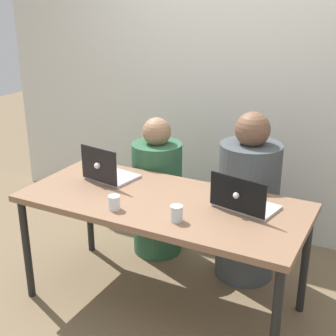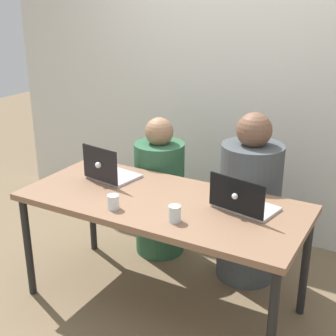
{
  "view_description": "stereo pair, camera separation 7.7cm",
  "coord_description": "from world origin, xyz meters",
  "px_view_note": "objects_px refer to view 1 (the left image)",
  "views": [
    {
      "loc": [
        1.23,
        -2.29,
        1.93
      ],
      "look_at": [
        0.0,
        0.08,
        0.93
      ],
      "focal_mm": 50.0,
      "sensor_mm": 36.0,
      "label": 1
    },
    {
      "loc": [
        1.3,
        -2.25,
        1.93
      ],
      "look_at": [
        0.0,
        0.08,
        0.93
      ],
      "focal_mm": 50.0,
      "sensor_mm": 36.0,
      "label": 2
    }
  ],
  "objects_px": {
    "person_on_left": "(157,194)",
    "laptop_back_right": "(243,202)",
    "water_glass_left": "(114,204)",
    "water_glass_right": "(177,215)",
    "laptop_back_left": "(108,173)",
    "person_on_right": "(248,206)"
  },
  "relations": [
    {
      "from": "person_on_left",
      "to": "laptop_back_right",
      "type": "distance_m",
      "value": 1.02
    },
    {
      "from": "laptop_back_right",
      "to": "water_glass_left",
      "type": "height_order",
      "value": "laptop_back_right"
    },
    {
      "from": "water_glass_right",
      "to": "water_glass_left",
      "type": "relative_size",
      "value": 1.08
    },
    {
      "from": "water_glass_left",
      "to": "water_glass_right",
      "type": "bearing_deg",
      "value": 4.89
    },
    {
      "from": "water_glass_left",
      "to": "laptop_back_right",
      "type": "bearing_deg",
      "value": 27.56
    },
    {
      "from": "laptop_back_left",
      "to": "water_glass_left",
      "type": "distance_m",
      "value": 0.46
    },
    {
      "from": "person_on_left",
      "to": "water_glass_left",
      "type": "height_order",
      "value": "person_on_left"
    },
    {
      "from": "person_on_right",
      "to": "laptop_back_left",
      "type": "xyz_separation_m",
      "value": [
        -0.83,
        -0.48,
        0.27
      ]
    },
    {
      "from": "person_on_left",
      "to": "laptop_back_left",
      "type": "relative_size",
      "value": 3.21
    },
    {
      "from": "person_on_right",
      "to": "water_glass_left",
      "type": "distance_m",
      "value": 1.03
    },
    {
      "from": "person_on_right",
      "to": "laptop_back_left",
      "type": "bearing_deg",
      "value": 24.24
    },
    {
      "from": "water_glass_right",
      "to": "laptop_back_left",
      "type": "bearing_deg",
      "value": 154.09
    },
    {
      "from": "laptop_back_left",
      "to": "person_on_left",
      "type": "bearing_deg",
      "value": -94.57
    },
    {
      "from": "person_on_left",
      "to": "laptop_back_left",
      "type": "xyz_separation_m",
      "value": [
        -0.11,
        -0.48,
        0.32
      ]
    },
    {
      "from": "person_on_right",
      "to": "laptop_back_left",
      "type": "height_order",
      "value": "person_on_right"
    },
    {
      "from": "laptop_back_right",
      "to": "water_glass_right",
      "type": "bearing_deg",
      "value": 59.65
    },
    {
      "from": "person_on_right",
      "to": "water_glass_right",
      "type": "distance_m",
      "value": 0.86
    },
    {
      "from": "person_on_left",
      "to": "water_glass_left",
      "type": "xyz_separation_m",
      "value": [
        0.18,
        -0.84,
        0.3
      ]
    },
    {
      "from": "laptop_back_left",
      "to": "water_glass_right",
      "type": "xyz_separation_m",
      "value": [
        0.68,
        -0.33,
        -0.01
      ]
    },
    {
      "from": "water_glass_right",
      "to": "laptop_back_right",
      "type": "bearing_deg",
      "value": 48.64
    },
    {
      "from": "water_glass_right",
      "to": "person_on_left",
      "type": "bearing_deg",
      "value": 125.09
    },
    {
      "from": "laptop_back_left",
      "to": "water_glass_left",
      "type": "relative_size",
      "value": 3.96
    }
  ]
}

